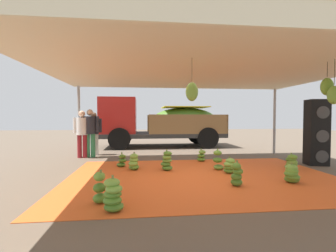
{
  "coord_description": "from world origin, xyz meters",
  "views": [
    {
      "loc": [
        -1.48,
        -5.65,
        1.46
      ],
      "look_at": [
        -0.55,
        2.93,
        1.15
      ],
      "focal_mm": 25.22,
      "sensor_mm": 36.0,
      "label": 1
    }
  ],
  "objects": [
    {
      "name": "ground_plane",
      "position": [
        0.0,
        3.0,
        0.0
      ],
      "size": [
        40.0,
        40.0,
        0.0
      ],
      "primitive_type": "plane",
      "color": "brown"
    },
    {
      "name": "tarp_orange",
      "position": [
        0.0,
        0.0,
        0.01
      ],
      "size": [
        6.58,
        4.51,
        0.01
      ],
      "primitive_type": "cube",
      "color": "#E05B23",
      "rests_on": "ground"
    },
    {
      "name": "tent_canopy",
      "position": [
        0.02,
        -0.11,
        2.58
      ],
      "size": [
        8.0,
        7.0,
        2.67
      ],
      "color": "#9EA0A5",
      "rests_on": "ground"
    },
    {
      "name": "banana_bunch_0",
      "position": [
        1.81,
        -0.8,
        0.2
      ],
      "size": [
        0.43,
        0.42,
        0.45
      ],
      "color": "#477523",
      "rests_on": "tarp_orange"
    },
    {
      "name": "banana_bunch_1",
      "position": [
        0.77,
        0.23,
        0.19
      ],
      "size": [
        0.41,
        0.41,
        0.44
      ],
      "color": "#518428",
      "rests_on": "tarp_orange"
    },
    {
      "name": "banana_bunch_2",
      "position": [
        -2.21,
        -1.61,
        0.25
      ],
      "size": [
        0.28,
        0.28,
        0.57
      ],
      "color": "#518428",
      "rests_on": "tarp_orange"
    },
    {
      "name": "banana_bunch_3",
      "position": [
        -2.09,
        1.35,
        0.18
      ],
      "size": [
        0.4,
        0.37,
        0.43
      ],
      "color": "#477523",
      "rests_on": "tarp_orange"
    },
    {
      "name": "banana_bunch_4",
      "position": [
        0.6,
        0.65,
        0.26
      ],
      "size": [
        0.4,
        0.4,
        0.59
      ],
      "color": "#6B9E38",
      "rests_on": "tarp_orange"
    },
    {
      "name": "banana_bunch_5",
      "position": [
        0.5,
        -0.88,
        0.24
      ],
      "size": [
        0.34,
        0.34,
        0.54
      ],
      "color": "#477523",
      "rests_on": "tarp_orange"
    },
    {
      "name": "banana_bunch_6",
      "position": [
        0.46,
        1.94,
        0.18
      ],
      "size": [
        0.4,
        0.4,
        0.43
      ],
      "color": "#518428",
      "rests_on": "tarp_orange"
    },
    {
      "name": "banana_bunch_7",
      "position": [
        -1.72,
        0.88,
        0.22
      ],
      "size": [
        0.39,
        0.39,
        0.5
      ],
      "color": "#518428",
      "rests_on": "tarp_orange"
    },
    {
      "name": "banana_bunch_8",
      "position": [
        -0.82,
        0.76,
        0.25
      ],
      "size": [
        0.4,
        0.42,
        0.58
      ],
      "color": "#477523",
      "rests_on": "tarp_orange"
    },
    {
      "name": "banana_bunch_9",
      "position": [
        2.65,
        0.46,
        0.21
      ],
      "size": [
        0.45,
        0.43,
        0.47
      ],
      "color": "#477523",
      "rests_on": "tarp_orange"
    },
    {
      "name": "banana_bunch_10",
      "position": [
        -1.94,
        -1.96,
        0.24
      ],
      "size": [
        0.42,
        0.45,
        0.55
      ],
      "color": "#477523",
      "rests_on": "tarp_orange"
    },
    {
      "name": "cargo_truck_main",
      "position": [
        -0.63,
        6.22,
        1.25
      ],
      "size": [
        6.05,
        2.5,
        2.4
      ],
      "color": "#2D2D2D",
      "rests_on": "ground"
    },
    {
      "name": "worker_0",
      "position": [
        -3.39,
        3.23,
        1.03
      ],
      "size": [
        0.65,
        0.39,
        1.76
      ],
      "color": "#337A4C",
      "rests_on": "ground"
    },
    {
      "name": "worker_1",
      "position": [
        -3.37,
        3.8,
        0.97
      ],
      "size": [
        0.61,
        0.37,
        1.66
      ],
      "color": "silver",
      "rests_on": "ground"
    },
    {
      "name": "worker_2",
      "position": [
        -3.66,
        3.15,
        1.0
      ],
      "size": [
        0.63,
        0.38,
        1.71
      ],
      "color": "maroon",
      "rests_on": "ground"
    },
    {
      "name": "speaker_stack",
      "position": [
        3.83,
        1.03,
        1.0
      ],
      "size": [
        0.65,
        0.57,
        2.01
      ],
      "color": "black",
      "rests_on": "ground"
    }
  ]
}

